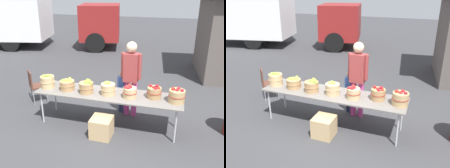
# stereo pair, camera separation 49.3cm
# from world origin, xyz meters

# --- Properties ---
(ground_plane) EXTENTS (40.00, 40.00, 0.00)m
(ground_plane) POSITION_xyz_m (0.00, 0.00, 0.00)
(ground_plane) COLOR #38383A
(market_table) EXTENTS (3.10, 0.76, 0.75)m
(market_table) POSITION_xyz_m (0.00, 0.00, 0.72)
(market_table) COLOR slate
(market_table) RESTS_ON ground
(apple_basket_green_0) EXTENTS (0.32, 0.32, 0.31)m
(apple_basket_green_0) POSITION_xyz_m (-1.39, -0.03, 0.89)
(apple_basket_green_0) COLOR tan
(apple_basket_green_0) RESTS_ON market_table
(apple_basket_green_1) EXTENTS (0.34, 0.34, 0.26)m
(apple_basket_green_1) POSITION_xyz_m (-0.92, -0.03, 0.86)
(apple_basket_green_1) COLOR #A87F51
(apple_basket_green_1) RESTS_ON market_table
(apple_basket_green_2) EXTENTS (0.32, 0.32, 0.28)m
(apple_basket_green_2) POSITION_xyz_m (-0.45, -0.07, 0.88)
(apple_basket_green_2) COLOR #A87F51
(apple_basket_green_2) RESTS_ON market_table
(apple_basket_green_3) EXTENTS (0.32, 0.32, 0.29)m
(apple_basket_green_3) POSITION_xyz_m (0.01, -0.04, 0.88)
(apple_basket_green_3) COLOR tan
(apple_basket_green_3) RESTS_ON market_table
(apple_basket_red_0) EXTENTS (0.29, 0.29, 0.27)m
(apple_basket_red_0) POSITION_xyz_m (0.47, -0.07, 0.87)
(apple_basket_red_0) COLOR tan
(apple_basket_red_0) RESTS_ON market_table
(apple_basket_red_1) EXTENTS (0.30, 0.30, 0.28)m
(apple_basket_red_1) POSITION_xyz_m (0.96, 0.06, 0.87)
(apple_basket_red_1) COLOR #A87F51
(apple_basket_red_1) RESTS_ON market_table
(apple_basket_red_2) EXTENTS (0.33, 0.33, 0.31)m
(apple_basket_red_2) POSITION_xyz_m (1.40, -0.02, 0.88)
(apple_basket_red_2) COLOR tan
(apple_basket_red_2) RESTS_ON market_table
(vendor_adult) EXTENTS (0.46, 0.25, 1.76)m
(vendor_adult) POSITION_xyz_m (0.37, 0.57, 1.03)
(vendor_adult) COLOR #CC3F8C
(vendor_adult) RESTS_ON ground
(child_customer) EXTENTS (0.25, 0.21, 1.06)m
(child_customer) POSITION_xyz_m (0.16, 0.64, 0.62)
(child_customer) COLOR #262D4C
(child_customer) RESTS_ON ground
(box_truck) EXTENTS (7.99, 3.82, 2.75)m
(box_truck) POSITION_xyz_m (-5.95, 6.06, 1.49)
(box_truck) COLOR white
(box_truck) RESTS_ON ground
(folding_chair) EXTENTS (0.57, 0.57, 0.86)m
(folding_chair) POSITION_xyz_m (-2.14, 0.58, 0.51)
(folding_chair) COLOR brown
(folding_chair) RESTS_ON ground
(produce_crate) EXTENTS (0.42, 0.42, 0.42)m
(produce_crate) POSITION_xyz_m (0.00, -0.47, 0.21)
(produce_crate) COLOR tan
(produce_crate) RESTS_ON ground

